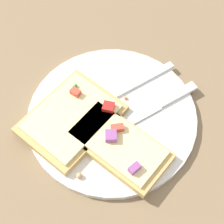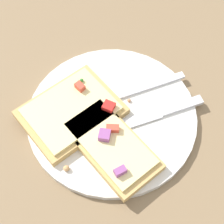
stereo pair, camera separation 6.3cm
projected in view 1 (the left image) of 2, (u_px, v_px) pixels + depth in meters
The scene contains 7 objects.
ground_plane at pixel (112, 118), 0.65m from camera, with size 4.00×4.00×0.00m, color #7F6647.
plate at pixel (112, 117), 0.64m from camera, with size 0.29×0.29×0.01m.
fork at pixel (114, 96), 0.65m from camera, with size 0.18×0.17×0.01m.
knife at pixel (155, 107), 0.64m from camera, with size 0.16×0.15×0.01m.
pizza_slice_main at pixel (72, 118), 0.62m from camera, with size 0.19×0.18×0.03m.
pizza_slice_corner at pixel (118, 144), 0.60m from camera, with size 0.15×0.19×0.03m.
crumb_scatter at pixel (85, 138), 0.61m from camera, with size 0.17×0.14×0.01m.
Camera 1 is at (0.31, 0.09, 0.56)m, focal length 60.00 mm.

